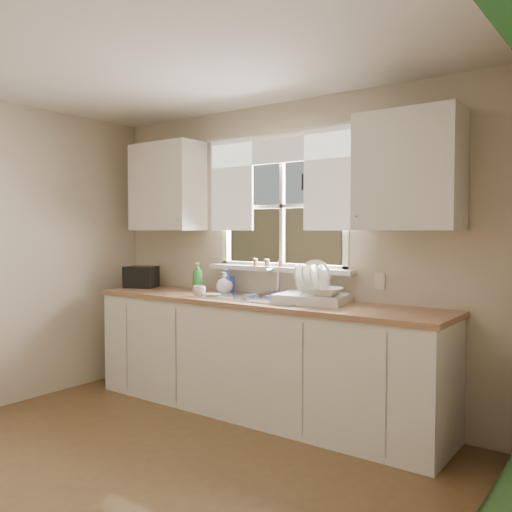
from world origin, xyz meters
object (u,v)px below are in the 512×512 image
Objects in this scene: dish_rack at (312,294)px; soap_bottle_a at (198,277)px; black_appliance at (141,277)px; cup at (199,291)px.

soap_bottle_a is (-1.21, 0.06, 0.06)m from dish_rack.
cup is at bearing -35.01° from black_appliance.
dish_rack is 2.09× the size of black_appliance.
black_appliance is at bearing -179.53° from dish_rack.
dish_rack is 5.26× the size of cup.
dish_rack reaches higher than black_appliance.
black_appliance is (-1.86, -0.02, 0.03)m from dish_rack.
cup is 0.92m from black_appliance.
dish_rack reaches higher than soap_bottle_a.
dish_rack is 1.86m from black_appliance.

